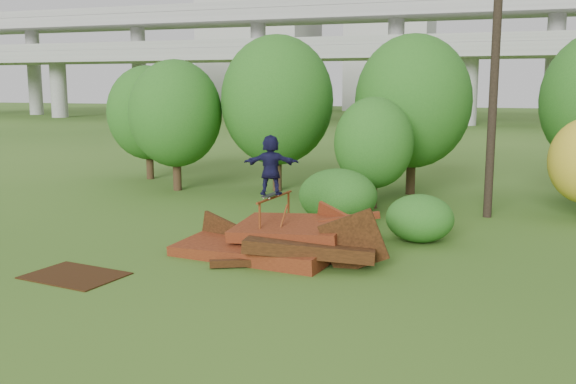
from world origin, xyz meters
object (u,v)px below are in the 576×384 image
(skater, at_px, (271,165))
(utility_pole, at_px, (494,75))
(scrap_pile, at_px, (281,243))
(flat_plate, at_px, (75,276))

(skater, relative_size, utility_pole, 0.17)
(scrap_pile, xyz_separation_m, skater, (-0.40, 0.35, 1.97))
(skater, relative_size, flat_plate, 0.72)
(skater, xyz_separation_m, utility_pole, (5.26, 6.60, 2.36))
(scrap_pile, height_order, flat_plate, scrap_pile)
(utility_pole, bearing_deg, skater, -128.51)
(scrap_pile, relative_size, utility_pole, 0.62)
(scrap_pile, xyz_separation_m, utility_pole, (4.85, 6.96, 4.32))
(skater, distance_m, utility_pole, 8.76)
(scrap_pile, height_order, utility_pole, utility_pole)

